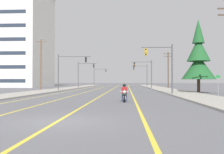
# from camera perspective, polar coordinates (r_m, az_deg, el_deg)

# --- Properties ---
(ground_plane) EXTENTS (400.00, 400.00, 0.00)m
(ground_plane) POSITION_cam_1_polar(r_m,az_deg,el_deg) (10.96, -11.61, -9.69)
(ground_plane) COLOR #5B5B60
(lane_stripe_center) EXTENTS (0.16, 100.00, 0.01)m
(lane_stripe_center) POSITION_cam_1_polar(r_m,az_deg,el_deg) (55.57, 0.25, -2.62)
(lane_stripe_center) COLOR yellow
(lane_stripe_center) RESTS_ON ground
(lane_stripe_left) EXTENTS (0.16, 100.00, 0.01)m
(lane_stripe_left) POSITION_cam_1_polar(r_m,az_deg,el_deg) (55.83, -3.09, -2.62)
(lane_stripe_left) COLOR yellow
(lane_stripe_left) RESTS_ON ground
(lane_stripe_right) EXTENTS (0.16, 100.00, 0.01)m
(lane_stripe_right) POSITION_cam_1_polar(r_m,az_deg,el_deg) (55.50, 3.96, -2.62)
(lane_stripe_right) COLOR yellow
(lane_stripe_right) RESTS_ON ground
(lane_stripe_far_left) EXTENTS (0.16, 100.00, 0.01)m
(lane_stripe_far_left) POSITION_cam_1_polar(r_m,az_deg,el_deg) (56.26, -6.29, -2.60)
(lane_stripe_far_left) COLOR yellow
(lane_stripe_far_left) RESTS_ON ground
(sidewalk_kerb_right) EXTENTS (4.40, 110.00, 0.14)m
(sidewalk_kerb_right) POSITION_cam_1_polar(r_m,az_deg,el_deg) (51.03, 11.46, -2.69)
(sidewalk_kerb_right) COLOR #9E998E
(sidewalk_kerb_right) RESTS_ON ground
(sidewalk_kerb_left) EXTENTS (4.40, 110.00, 0.14)m
(sidewalk_kerb_left) POSITION_cam_1_polar(r_m,az_deg,el_deg) (52.11, -11.10, -2.65)
(sidewalk_kerb_left) COLOR #9E998E
(sidewalk_kerb_left) RESTS_ON ground
(motorcycle_with_rider) EXTENTS (0.70, 2.19, 1.46)m
(motorcycle_with_rider) POSITION_cam_1_polar(r_m,az_deg,el_deg) (20.88, 2.76, -3.90)
(motorcycle_with_rider) COLOR black
(motorcycle_with_rider) RESTS_ON ground
(traffic_signal_near_right) EXTENTS (3.88, 0.37, 6.20)m
(traffic_signal_near_right) POSITION_cam_1_polar(r_m,az_deg,el_deg) (32.16, 11.37, 3.32)
(traffic_signal_near_right) COLOR #47474C
(traffic_signal_near_right) RESTS_ON ground
(traffic_signal_near_left) EXTENTS (5.60, 0.56, 6.20)m
(traffic_signal_near_left) POSITION_cam_1_polar(r_m,az_deg,el_deg) (44.10, -9.80, 2.32)
(traffic_signal_near_left) COLOR #47474C
(traffic_signal_near_left) RESTS_ON ground
(traffic_signal_mid_right) EXTENTS (4.50, 0.37, 6.20)m
(traffic_signal_mid_right) POSITION_cam_1_polar(r_m,az_deg,el_deg) (56.35, 7.52, 1.55)
(traffic_signal_mid_right) COLOR #47474C
(traffic_signal_mid_right) RESTS_ON ground
(traffic_signal_mid_left) EXTENTS (4.48, 0.40, 6.20)m
(traffic_signal_mid_left) POSITION_cam_1_polar(r_m,az_deg,el_deg) (61.30, -6.38, 1.35)
(traffic_signal_mid_left) COLOR #47474C
(traffic_signal_mid_left) RESTS_ON ground
(traffic_signal_far_right) EXTENTS (4.38, 0.37, 6.20)m
(traffic_signal_far_right) POSITION_cam_1_polar(r_m,az_deg,el_deg) (71.55, 6.83, 1.02)
(traffic_signal_far_right) COLOR #47474C
(traffic_signal_far_right) RESTS_ON ground
(traffic_signal_far_left) EXTENTS (4.96, 0.54, 6.20)m
(traffic_signal_far_left) POSITION_cam_1_polar(r_m,az_deg,el_deg) (90.24, -3.10, 0.64)
(traffic_signal_far_left) COLOR #47474C
(traffic_signal_far_left) RESTS_ON ground
(utility_pole_left_near) EXTENTS (2.09, 0.26, 9.50)m
(utility_pole_left_near) POSITION_cam_1_polar(r_m,az_deg,el_deg) (50.00, -15.57, 2.89)
(utility_pole_left_near) COLOR brown
(utility_pole_left_near) RESTS_ON ground
(utility_pole_right_far) EXTENTS (2.31, 0.26, 8.89)m
(utility_pole_right_far) POSITION_cam_1_polar(r_m,az_deg,el_deg) (65.18, 12.41, 1.88)
(utility_pole_right_far) COLOR #4C3828
(utility_pole_right_far) RESTS_ON ground
(conifer_tree_right_verge_near) EXTENTS (4.73, 4.73, 10.41)m
(conifer_tree_right_verge_near) POSITION_cam_1_polar(r_m,az_deg,el_deg) (38.07, 18.70, 3.81)
(conifer_tree_right_verge_near) COLOR #423023
(conifer_tree_right_verge_near) RESTS_ON ground
(apartment_building_far_left_block) EXTENTS (22.14, 20.11, 28.19)m
(apartment_building_far_left_block) POSITION_cam_1_polar(r_m,az_deg,el_deg) (80.89, -22.12, 8.00)
(apartment_building_far_left_block) COLOR silver
(apartment_building_far_left_block) RESTS_ON ground
(street_sign) EXTENTS (0.44, 0.07, 2.40)m
(street_sign) POSITION_cam_1_polar(r_m,az_deg,el_deg) (29.48, 22.57, -1.18)
(street_sign) COLOR gray
(street_sign) RESTS_ON ground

